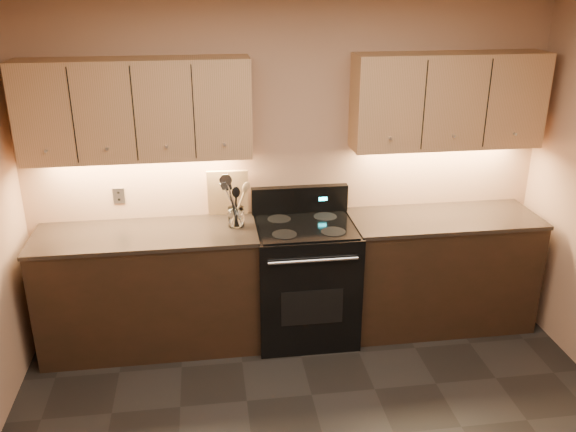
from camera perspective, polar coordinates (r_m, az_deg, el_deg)
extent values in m
cube|color=tan|center=(4.72, 0.08, 4.72)|extent=(4.00, 0.04, 2.60)
cube|color=black|center=(4.75, -12.74, -6.86)|extent=(1.60, 0.60, 0.90)
cube|color=#342821|center=(4.55, -13.22, -1.71)|extent=(1.62, 0.62, 0.03)
cube|color=black|center=(5.07, 13.95, -5.09)|extent=(1.44, 0.60, 0.90)
cube|color=#342821|center=(4.88, 14.44, -0.21)|extent=(1.46, 0.62, 0.03)
cube|color=black|center=(4.76, 1.59, -6.11)|extent=(0.76, 0.65, 0.92)
cube|color=black|center=(4.56, 1.65, -0.94)|extent=(0.70, 0.60, 0.01)
cube|color=black|center=(4.78, 1.09, 1.53)|extent=(0.76, 0.07, 0.22)
cube|color=#19E5F2|center=(4.78, 3.30, 1.61)|extent=(0.06, 0.00, 0.03)
cylinder|color=silver|center=(4.31, 2.39, -4.20)|extent=(0.65, 0.02, 0.02)
cube|color=black|center=(4.50, 2.28, -8.55)|extent=(0.46, 0.00, 0.28)
cylinder|color=black|center=(4.40, -0.34, -1.72)|extent=(0.18, 0.18, 0.00)
cylinder|color=black|center=(4.45, 4.26, -1.46)|extent=(0.18, 0.18, 0.00)
cylinder|color=black|center=(4.67, -0.83, -0.27)|extent=(0.18, 0.18, 0.00)
cylinder|color=black|center=(4.73, 3.50, -0.05)|extent=(0.18, 0.18, 0.00)
cube|color=tan|center=(4.43, -14.05, 9.62)|extent=(1.60, 0.30, 0.70)
cube|color=tan|center=(4.77, 14.76, 10.38)|extent=(1.44, 0.30, 0.70)
cube|color=#B2B5BA|center=(4.78, -15.55, 1.82)|extent=(0.08, 0.01, 0.12)
cylinder|color=white|center=(4.53, -4.88, -0.07)|extent=(0.14, 0.14, 0.15)
cylinder|color=white|center=(4.56, -4.86, -0.84)|extent=(0.12, 0.12, 0.02)
cube|color=#DBB576|center=(4.69, -5.65, 2.17)|extent=(0.31, 0.12, 0.39)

